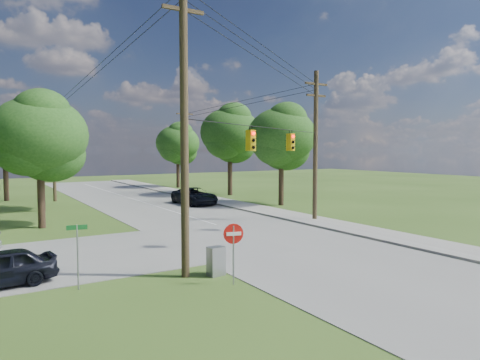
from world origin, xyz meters
TOP-DOWN VIEW (x-y plane):
  - ground at (0.00, 0.00)m, footprint 140.00×140.00m
  - main_road at (2.00, 5.00)m, footprint 10.00×100.00m
  - sidewalk_east at (8.70, 5.00)m, footprint 2.60×100.00m
  - pole_sw at (-4.60, 0.40)m, footprint 2.00×0.32m
  - pole_ne at (8.90, 8.00)m, footprint 2.00×0.32m
  - pole_north_e at (8.90, 30.00)m, footprint 2.00×0.32m
  - pole_north_w at (-5.00, 30.00)m, footprint 2.00×0.32m
  - power_lines at (1.50, 11.54)m, footprint 13.93×29.62m
  - traffic_signals at (2.55, 4.43)m, footprint 4.91×3.27m
  - tree_w_near at (-8.00, 15.00)m, footprint 6.00×6.00m
  - tree_w_mid at (-7.00, 23.00)m, footprint 6.40×6.40m
  - tree_w_far at (-9.00, 33.00)m, footprint 6.00×6.00m
  - tree_e_near at (12.00, 16.00)m, footprint 6.20×6.20m
  - tree_e_mid at (12.50, 26.00)m, footprint 6.60×6.60m
  - tree_e_far at (11.50, 38.00)m, footprint 5.80×5.80m
  - car_main_north at (5.50, 20.54)m, footprint 2.74×5.57m
  - control_cabinet at (-3.50, -0.09)m, footprint 0.69×0.53m
  - do_not_enter_sign at (-3.50, -1.45)m, footprint 0.74×0.25m
  - street_name_sign at (-8.52, 1.00)m, footprint 0.70×0.16m

SIDE VIEW (x-z plane):
  - ground at x=0.00m, z-range 0.00..0.00m
  - main_road at x=2.00m, z-range 0.00..0.03m
  - sidewalk_east at x=8.70m, z-range 0.00..0.12m
  - control_cabinet at x=-3.50m, z-range 0.00..1.16m
  - car_main_north at x=5.50m, z-range 0.03..1.55m
  - street_name_sign at x=-8.52m, z-range 0.35..2.70m
  - do_not_enter_sign at x=-3.50m, z-range 0.53..2.83m
  - pole_north_e at x=8.90m, z-range 0.13..10.13m
  - pole_north_w at x=-5.00m, z-range 0.13..10.13m
  - pole_ne at x=8.90m, z-range 0.22..10.72m
  - traffic_signals at x=2.55m, z-range 4.97..6.02m
  - tree_e_far at x=11.50m, z-range 1.76..10.08m
  - tree_w_near at x=-8.00m, z-range 1.72..10.12m
  - pole_sw at x=-4.60m, z-range 0.23..12.23m
  - tree_w_far at x=-9.00m, z-range 1.89..10.62m
  - tree_e_near at x=12.00m, z-range 1.85..10.66m
  - tree_w_mid at x=-7.00m, z-range 1.97..11.19m
  - tree_e_mid at x=12.50m, z-range 2.09..11.73m
  - power_lines at x=1.50m, z-range 6.69..11.62m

